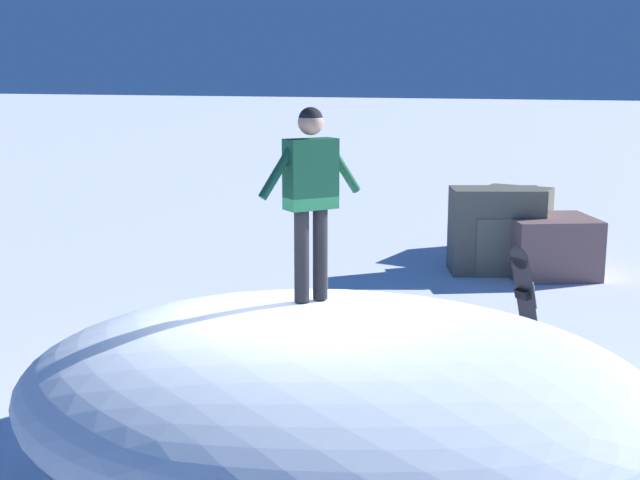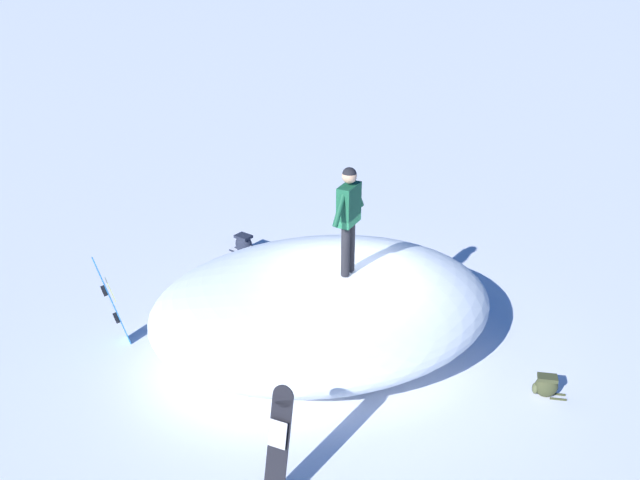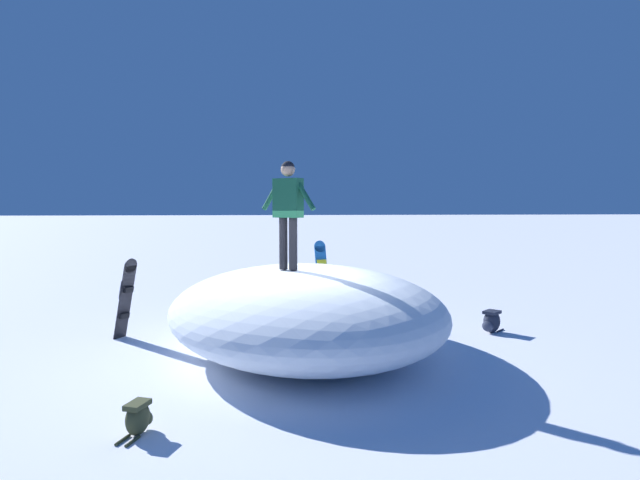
{
  "view_description": "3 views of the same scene",
  "coord_description": "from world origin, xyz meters",
  "px_view_note": "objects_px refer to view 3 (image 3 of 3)",
  "views": [
    {
      "loc": [
        -6.86,
        -3.18,
        3.6
      ],
      "look_at": [
        0.16,
        -0.27,
        2.09
      ],
      "focal_mm": 46.67,
      "sensor_mm": 36.0,
      "label": 1
    },
    {
      "loc": [
        10.06,
        -2.51,
        6.77
      ],
      "look_at": [
        -0.01,
        -0.63,
        2.08
      ],
      "focal_mm": 39.42,
      "sensor_mm": 36.0,
      "label": 2
    },
    {
      "loc": [
        0.43,
        8.49,
        2.6
      ],
      "look_at": [
        -0.42,
        -0.3,
        2.0
      ],
      "focal_mm": 29.31,
      "sensor_mm": 36.0,
      "label": 3
    }
  ],
  "objects_px": {
    "snowboarder_standing": "(288,204)",
    "backpack_near": "(491,321)",
    "snowboard_primary_upright": "(126,297)",
    "snowboard_secondary_upright": "(322,275)",
    "backpack_far": "(138,417)"
  },
  "relations": [
    {
      "from": "snowboarder_standing",
      "to": "backpack_near",
      "type": "xyz_separation_m",
      "value": [
        -4.17,
        -1.38,
        -2.38
      ]
    },
    {
      "from": "snowboard_primary_upright",
      "to": "snowboard_secondary_upright",
      "type": "xyz_separation_m",
      "value": [
        -4.03,
        -2.35,
        0.07
      ]
    },
    {
      "from": "backpack_near",
      "to": "snowboard_secondary_upright",
      "type": "bearing_deg",
      "value": -38.23
    },
    {
      "from": "snowboard_primary_upright",
      "to": "backpack_far",
      "type": "bearing_deg",
      "value": 106.27
    },
    {
      "from": "snowboard_secondary_upright",
      "to": "backpack_near",
      "type": "bearing_deg",
      "value": 141.77
    },
    {
      "from": "snowboarder_standing",
      "to": "backpack_far",
      "type": "relative_size",
      "value": 3.27
    },
    {
      "from": "snowboard_primary_upright",
      "to": "snowboard_secondary_upright",
      "type": "distance_m",
      "value": 4.67
    },
    {
      "from": "snowboard_secondary_upright",
      "to": "backpack_far",
      "type": "relative_size",
      "value": 3.11
    },
    {
      "from": "snowboard_primary_upright",
      "to": "backpack_near",
      "type": "height_order",
      "value": "snowboard_primary_upright"
    },
    {
      "from": "snowboard_primary_upright",
      "to": "snowboard_secondary_upright",
      "type": "bearing_deg",
      "value": -149.77
    },
    {
      "from": "backpack_near",
      "to": "snowboarder_standing",
      "type": "bearing_deg",
      "value": 18.33
    },
    {
      "from": "snowboarder_standing",
      "to": "snowboard_secondary_upright",
      "type": "height_order",
      "value": "snowboarder_standing"
    },
    {
      "from": "snowboarder_standing",
      "to": "backpack_far",
      "type": "xyz_separation_m",
      "value": [
        1.81,
        2.76,
        -2.42
      ]
    },
    {
      "from": "snowboarder_standing",
      "to": "snowboard_secondary_upright",
      "type": "relative_size",
      "value": 1.05
    },
    {
      "from": "snowboard_primary_upright",
      "to": "backpack_near",
      "type": "relative_size",
      "value": 2.63
    }
  ]
}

